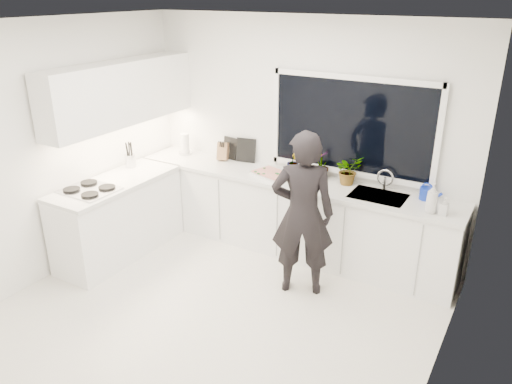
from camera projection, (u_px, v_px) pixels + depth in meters
The scene contains 25 objects.
floor at pixel (221, 310), 4.96m from camera, with size 4.00×3.50×0.02m, color beige.
wall_back at pixel (303, 136), 5.84m from camera, with size 4.00×0.02×2.70m, color white.
wall_left at pixel (64, 148), 5.39m from camera, with size 0.02×3.50×2.70m, color white.
wall_right at pixel (453, 235), 3.49m from camera, with size 0.02×3.50×2.70m, color white.
ceiling at pixel (212, 21), 3.92m from camera, with size 4.00×3.50×0.02m, color white.
window at pixel (351, 126), 5.45m from camera, with size 1.80×0.02×1.00m, color black.
base_cabinets_back at pixel (289, 216), 5.94m from camera, with size 3.92×0.58×0.88m, color white.
base_cabinets_left at pixel (119, 219), 5.85m from camera, with size 0.58×1.60×0.88m, color white.
countertop_back at pixel (289, 180), 5.76m from camera, with size 3.94×0.62×0.04m, color silver.
countertop_left at pixel (115, 182), 5.68m from camera, with size 0.62×1.60×0.04m, color silver.
upper_cabinets at pixel (121, 93), 5.65m from camera, with size 0.34×2.10×0.70m, color white.
sink at pixel (378, 200), 5.28m from camera, with size 0.58×0.42×0.14m, color silver.
faucet at pixel (385, 180), 5.38m from camera, with size 0.03×0.03×0.22m, color silver.
stovetop at pixel (89, 189), 5.39m from camera, with size 0.56×0.48×0.03m, color black.
person at pixel (303, 214), 4.96m from camera, with size 0.63×0.41×1.73m, color black.
pizza_tray at pixel (271, 174), 5.83m from camera, with size 0.44×0.32×0.03m, color #B6B7BB.
pizza at pixel (271, 173), 5.83m from camera, with size 0.40×0.29×0.01m, color #C03A19.
watering_can at pixel (426, 193), 5.15m from camera, with size 0.14×0.14×0.13m, color #1330B6.
paper_towel_roll at pixel (185, 144), 6.54m from camera, with size 0.11×0.11×0.26m, color silver.
knife_block at pixel (223, 152), 6.31m from camera, with size 0.13×0.10×0.22m, color #9F7C4A.
utensil_crock at pixel (130, 161), 6.08m from camera, with size 0.13×0.13×0.16m, color silver.
picture_frame_large at pixel (230, 148), 6.35m from camera, with size 0.22×0.02×0.28m, color black.
picture_frame_small at pixel (246, 150), 6.24m from camera, with size 0.25×0.02×0.30m, color black.
herb_plants at pixel (332, 167), 5.61m from camera, with size 0.94×0.39×0.33m.
soap_bottles at pixel (435, 200), 4.81m from camera, with size 0.23×0.13×0.30m.
Camera 1 is at (2.41, -3.38, 2.96)m, focal length 35.00 mm.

